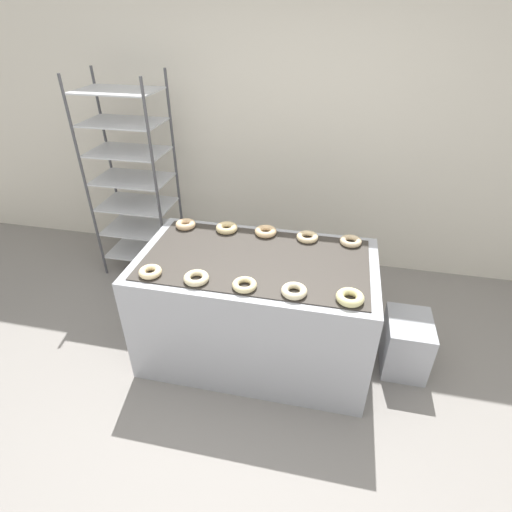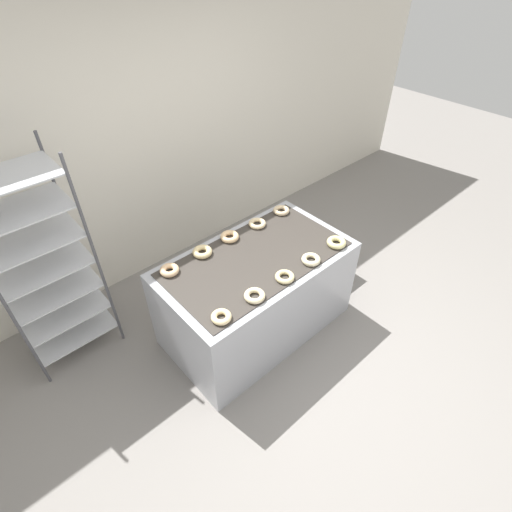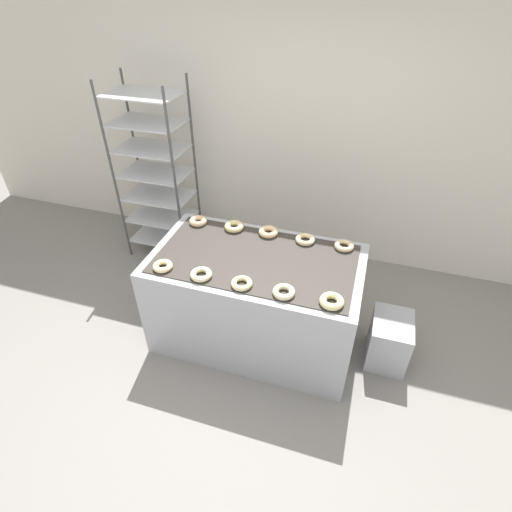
# 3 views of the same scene
# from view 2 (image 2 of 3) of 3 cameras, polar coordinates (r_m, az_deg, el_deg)

# --- Properties ---
(ground_plane) EXTENTS (14.00, 14.00, 0.00)m
(ground_plane) POSITION_cam_2_polar(r_m,az_deg,el_deg) (3.53, 7.94, -16.27)
(ground_plane) COLOR gray
(wall_back) EXTENTS (8.00, 0.05, 2.80)m
(wall_back) POSITION_cam_2_polar(r_m,az_deg,el_deg) (3.93, -14.60, 16.29)
(wall_back) COLOR silver
(wall_back) RESTS_ON ground_plane
(fryer_machine) EXTENTS (1.60, 0.90, 0.83)m
(fryer_machine) POSITION_cam_2_polar(r_m,az_deg,el_deg) (3.50, 0.01, -5.47)
(fryer_machine) COLOR #A8AAB2
(fryer_machine) RESTS_ON ground_plane
(baking_rack_cart) EXTENTS (0.69, 0.46, 1.82)m
(baking_rack_cart) POSITION_cam_2_polar(r_m,az_deg,el_deg) (3.40, -28.17, -1.34)
(baking_rack_cart) COLOR #4C4C51
(baking_rack_cart) RESTS_ON ground_plane
(glaze_bin) EXTENTS (0.30, 0.39, 0.41)m
(glaze_bin) POSITION_cam_2_polar(r_m,az_deg,el_deg) (4.28, 10.11, 0.16)
(glaze_bin) COLOR #A8AAB2
(glaze_bin) RESTS_ON ground_plane
(donut_near_leftmost) EXTENTS (0.14, 0.14, 0.04)m
(donut_near_leftmost) POSITION_cam_2_polar(r_m,az_deg,el_deg) (2.75, -4.99, -8.65)
(donut_near_leftmost) COLOR beige
(donut_near_leftmost) RESTS_ON fryer_machine
(donut_near_left) EXTENTS (0.16, 0.16, 0.04)m
(donut_near_left) POSITION_cam_2_polar(r_m,az_deg,el_deg) (2.88, -0.21, -5.68)
(donut_near_left) COLOR beige
(donut_near_left) RESTS_ON fryer_machine
(donut_near_center) EXTENTS (0.15, 0.15, 0.04)m
(donut_near_center) POSITION_cam_2_polar(r_m,az_deg,el_deg) (3.03, 4.11, -2.98)
(donut_near_center) COLOR beige
(donut_near_center) RESTS_ON fryer_machine
(donut_near_right) EXTENTS (0.15, 0.15, 0.04)m
(donut_near_right) POSITION_cam_2_polar(r_m,az_deg,el_deg) (3.19, 7.86, -0.50)
(donut_near_right) COLOR beige
(donut_near_right) RESTS_ON fryer_machine
(donut_near_rightmost) EXTENTS (0.16, 0.16, 0.05)m
(donut_near_rightmost) POSITION_cam_2_polar(r_m,az_deg,el_deg) (3.39, 11.41, 1.91)
(donut_near_rightmost) COLOR beige
(donut_near_rightmost) RESTS_ON fryer_machine
(donut_far_leftmost) EXTENTS (0.15, 0.15, 0.05)m
(donut_far_leftmost) POSITION_cam_2_polar(r_m,az_deg,el_deg) (3.14, -12.25, -1.98)
(donut_far_leftmost) COLOR beige
(donut_far_leftmost) RESTS_ON fryer_machine
(donut_far_left) EXTENTS (0.16, 0.16, 0.05)m
(donut_far_left) POSITION_cam_2_polar(r_m,az_deg,el_deg) (3.26, -7.68, 0.61)
(donut_far_left) COLOR beige
(donut_far_left) RESTS_ON fryer_machine
(donut_far_center) EXTENTS (0.16, 0.16, 0.05)m
(donut_far_center) POSITION_cam_2_polar(r_m,az_deg,el_deg) (3.40, -3.73, 2.81)
(donut_far_center) COLOR #F0C690
(donut_far_center) RESTS_ON fryer_machine
(donut_far_right) EXTENTS (0.15, 0.15, 0.04)m
(donut_far_right) POSITION_cam_2_polar(r_m,az_deg,el_deg) (3.55, 0.18, 4.67)
(donut_far_right) COLOR beige
(donut_far_right) RESTS_ON fryer_machine
(donut_far_rightmost) EXTENTS (0.15, 0.15, 0.04)m
(donut_far_rightmost) POSITION_cam_2_polar(r_m,az_deg,el_deg) (3.72, 3.63, 6.52)
(donut_far_rightmost) COLOR beige
(donut_far_rightmost) RESTS_ON fryer_machine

